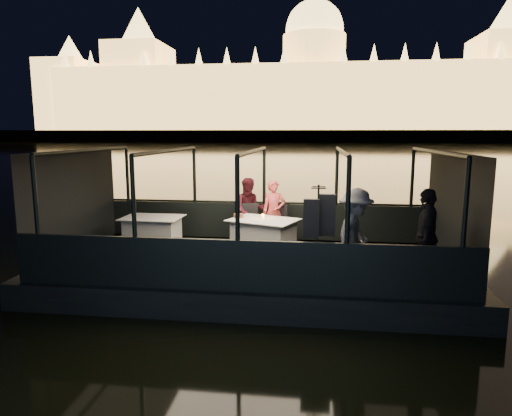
# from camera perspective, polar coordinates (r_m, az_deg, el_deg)

# --- Properties ---
(river_water) EXTENTS (500.00, 500.00, 0.00)m
(river_water) POSITION_cam_1_polar(r_m,az_deg,el_deg) (89.42, 6.60, 7.32)
(river_water) COLOR black
(river_water) RESTS_ON ground
(boat_hull) EXTENTS (8.60, 4.40, 1.00)m
(boat_hull) POSITION_cam_1_polar(r_m,az_deg,el_deg) (9.96, -0.30, -9.21)
(boat_hull) COLOR black
(boat_hull) RESTS_ON river_water
(boat_deck) EXTENTS (8.00, 4.00, 0.04)m
(boat_deck) POSITION_cam_1_polar(r_m,az_deg,el_deg) (9.81, -0.30, -6.56)
(boat_deck) COLOR black
(boat_deck) RESTS_ON boat_hull
(gunwale_port) EXTENTS (8.00, 0.08, 0.90)m
(gunwale_port) POSITION_cam_1_polar(r_m,az_deg,el_deg) (11.64, 1.01, -1.64)
(gunwale_port) COLOR black
(gunwale_port) RESTS_ON boat_deck
(gunwale_starboard) EXTENTS (8.00, 0.08, 0.90)m
(gunwale_starboard) POSITION_cam_1_polar(r_m,az_deg,el_deg) (7.78, -2.28, -7.24)
(gunwale_starboard) COLOR black
(gunwale_starboard) RESTS_ON boat_deck
(cabin_glass_port) EXTENTS (8.00, 0.02, 1.40)m
(cabin_glass_port) POSITION_cam_1_polar(r_m,az_deg,el_deg) (11.47, 1.03, 4.01)
(cabin_glass_port) COLOR #99B2B2
(cabin_glass_port) RESTS_ON gunwale_port
(cabin_glass_starboard) EXTENTS (8.00, 0.02, 1.40)m
(cabin_glass_starboard) POSITION_cam_1_polar(r_m,az_deg,el_deg) (7.54, -2.34, 1.16)
(cabin_glass_starboard) COLOR #99B2B2
(cabin_glass_starboard) RESTS_ON gunwale_starboard
(cabin_roof_glass) EXTENTS (8.00, 4.00, 0.02)m
(cabin_roof_glass) POSITION_cam_1_polar(r_m,az_deg,el_deg) (9.44, -0.31, 7.11)
(cabin_roof_glass) COLOR #99B2B2
(cabin_roof_glass) RESTS_ON boat_deck
(end_wall_fore) EXTENTS (0.02, 4.00, 2.30)m
(end_wall_fore) POSITION_cam_1_polar(r_m,az_deg,el_deg) (10.84, -21.77, 0.62)
(end_wall_fore) COLOR black
(end_wall_fore) RESTS_ON boat_deck
(end_wall_aft) EXTENTS (0.02, 4.00, 2.30)m
(end_wall_aft) POSITION_cam_1_polar(r_m,az_deg,el_deg) (9.86, 23.39, -0.29)
(end_wall_aft) COLOR black
(end_wall_aft) RESTS_ON boat_deck
(canopy_ribs) EXTENTS (8.00, 4.00, 2.30)m
(canopy_ribs) POSITION_cam_1_polar(r_m,az_deg,el_deg) (9.56, -0.31, 0.20)
(canopy_ribs) COLOR black
(canopy_ribs) RESTS_ON boat_deck
(embankment) EXTENTS (400.00, 140.00, 6.00)m
(embankment) POSITION_cam_1_polar(r_m,az_deg,el_deg) (219.37, 7.11, 8.77)
(embankment) COLOR #423D33
(embankment) RESTS_ON ground
(parliament_building) EXTENTS (220.00, 32.00, 60.00)m
(parliament_building) POSITION_cam_1_polar(r_m,az_deg,el_deg) (186.15, 7.23, 17.32)
(parliament_building) COLOR #F2D18C
(parliament_building) RESTS_ON embankment
(dining_table_central) EXTENTS (1.73, 1.50, 0.77)m
(dining_table_central) POSITION_cam_1_polar(r_m,az_deg,el_deg) (10.26, 0.94, -3.52)
(dining_table_central) COLOR silver
(dining_table_central) RESTS_ON boat_deck
(dining_table_aft) EXTENTS (1.39, 1.02, 0.73)m
(dining_table_aft) POSITION_cam_1_polar(r_m,az_deg,el_deg) (11.03, -12.79, -2.83)
(dining_table_aft) COLOR white
(dining_table_aft) RESTS_ON boat_deck
(chair_port_left) EXTENTS (0.49, 0.49, 0.97)m
(chair_port_left) POSITION_cam_1_polar(r_m,az_deg,el_deg) (11.01, -1.06, -2.27)
(chair_port_left) COLOR black
(chair_port_left) RESTS_ON boat_deck
(chair_port_right) EXTENTS (0.56, 0.56, 0.92)m
(chair_port_right) POSITION_cam_1_polar(r_m,az_deg,el_deg) (11.06, 2.90, -2.23)
(chair_port_right) COLOR black
(chair_port_right) RESTS_ON boat_deck
(coat_stand) EXTENTS (0.59, 0.53, 1.78)m
(coat_stand) POSITION_cam_1_polar(r_m,az_deg,el_deg) (8.20, 7.71, -3.21)
(coat_stand) COLOR black
(coat_stand) RESTS_ON boat_deck
(person_woman_coral) EXTENTS (0.62, 0.48, 1.54)m
(person_woman_coral) POSITION_cam_1_polar(r_m,az_deg,el_deg) (11.09, 2.25, -0.62)
(person_woman_coral) COLOR #EF5757
(person_woman_coral) RESTS_ON boat_deck
(person_man_maroon) EXTENTS (0.85, 0.71, 1.59)m
(person_man_maroon) POSITION_cam_1_polar(r_m,az_deg,el_deg) (11.21, -0.80, -0.50)
(person_man_maroon) COLOR #41121A
(person_man_maroon) RESTS_ON boat_deck
(passenger_stripe) EXTENTS (1.02, 1.27, 1.72)m
(passenger_stripe) POSITION_cam_1_polar(r_m,az_deg,el_deg) (8.31, 12.29, -3.53)
(passenger_stripe) COLOR white
(passenger_stripe) RESTS_ON boat_deck
(passenger_dark) EXTENTS (0.67, 1.09, 1.72)m
(passenger_dark) POSITION_cam_1_polar(r_m,az_deg,el_deg) (8.66, 20.50, -3.39)
(passenger_dark) COLOR black
(passenger_dark) RESTS_ON boat_deck
(wine_bottle) EXTENTS (0.07, 0.07, 0.29)m
(wine_bottle) POSITION_cam_1_polar(r_m,az_deg,el_deg) (10.20, -2.42, -0.56)
(wine_bottle) COLOR #143718
(wine_bottle) RESTS_ON dining_table_central
(bread_basket) EXTENTS (0.23, 0.23, 0.09)m
(bread_basket) POSITION_cam_1_polar(r_m,az_deg,el_deg) (10.42, -2.22, -0.96)
(bread_basket) COLOR brown
(bread_basket) RESTS_ON dining_table_central
(amber_candle) EXTENTS (0.07, 0.07, 0.09)m
(amber_candle) POSITION_cam_1_polar(r_m,az_deg,el_deg) (10.33, 0.90, -1.05)
(amber_candle) COLOR #FF8B3F
(amber_candle) RESTS_ON dining_table_central
(plate_near) EXTENTS (0.23, 0.23, 0.01)m
(plate_near) POSITION_cam_1_polar(r_m,az_deg,el_deg) (10.22, 1.64, -1.35)
(plate_near) COLOR white
(plate_near) RESTS_ON dining_table_central
(plate_far) EXTENTS (0.28, 0.28, 0.01)m
(plate_far) POSITION_cam_1_polar(r_m,az_deg,el_deg) (10.58, -1.32, -0.98)
(plate_far) COLOR silver
(plate_far) RESTS_ON dining_table_central
(wine_glass_white) EXTENTS (0.07, 0.07, 0.20)m
(wine_glass_white) POSITION_cam_1_polar(r_m,az_deg,el_deg) (10.32, -2.11, -0.75)
(wine_glass_white) COLOR silver
(wine_glass_white) RESTS_ON dining_table_central
(wine_glass_red) EXTENTS (0.07, 0.07, 0.17)m
(wine_glass_red) POSITION_cam_1_polar(r_m,az_deg,el_deg) (10.48, 1.19, -0.59)
(wine_glass_red) COLOR silver
(wine_glass_red) RESTS_ON dining_table_central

